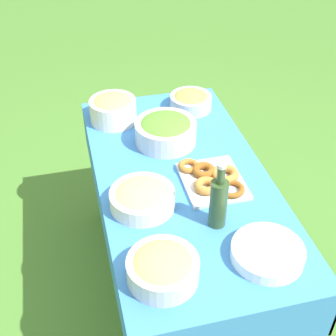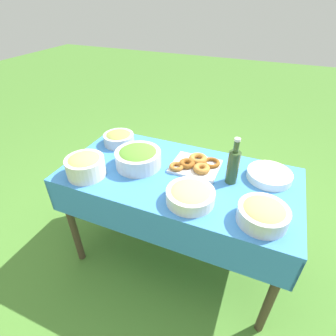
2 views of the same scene
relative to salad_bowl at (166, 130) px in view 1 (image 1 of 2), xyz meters
The scene contains 10 objects.
ground_plane 0.89m from the salad_bowl, ahead, with size 14.00×14.00×0.00m, color #477A2D.
picnic_table 0.32m from the salad_bowl, ahead, with size 1.45×0.73×0.78m.
salad_bowl is the anchor object (origin of this frame).
pasta_bowl 0.46m from the salad_bowl, 25.21° to the right, with size 0.26×0.26×0.09m.
donut_platter 0.37m from the salad_bowl, 19.31° to the left, with size 0.33×0.27×0.05m.
plate_stack 0.81m from the salad_bowl, 12.85° to the left, with size 0.26×0.26×0.05m.
olive_oil_bottle 0.59m from the salad_bowl, ahead, with size 0.07×0.07×0.29m.
bread_bowl 0.81m from the salad_bowl, 14.27° to the right, with size 0.25×0.25×0.10m.
fruit_bowl 0.32m from the salad_bowl, 139.04° to the right, with size 0.23×0.23×0.14m.
olive_bowl 0.33m from the salad_bowl, 143.19° to the left, with size 0.22×0.22×0.10m.
Camera 1 is at (1.51, -0.44, 2.06)m, focal length 50.00 mm.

